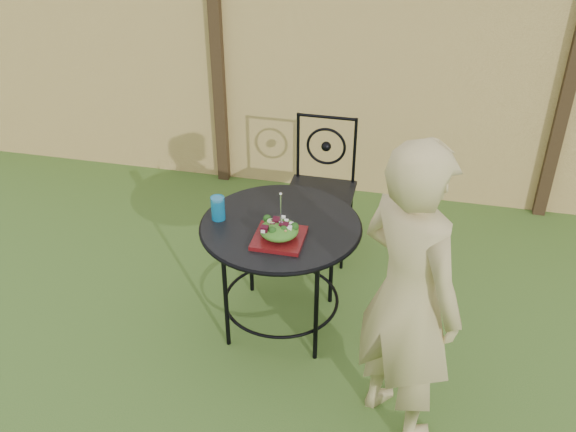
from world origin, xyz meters
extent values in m
plane|color=#2B4E19|center=(0.00, 0.00, 0.00)|extent=(60.00, 60.00, 0.00)
cube|color=#EFCD76|center=(0.00, 2.20, 0.90)|extent=(8.00, 0.05, 1.80)
cube|color=black|center=(-1.30, 2.15, 0.95)|extent=(0.09, 0.09, 1.90)
cube|color=black|center=(1.30, 2.15, 0.95)|extent=(0.09, 0.09, 1.90)
cylinder|color=black|center=(-0.39, 0.45, 0.71)|extent=(0.90, 0.90, 0.02)
torus|color=black|center=(-0.39, 0.45, 0.71)|extent=(0.92, 0.92, 0.02)
torus|color=black|center=(-0.39, 0.45, 0.18)|extent=(0.70, 0.70, 0.02)
cylinder|color=black|center=(-0.13, 0.71, 0.35)|extent=(0.03, 0.03, 0.71)
cylinder|color=black|center=(-0.65, 0.71, 0.35)|extent=(0.03, 0.03, 0.71)
cylinder|color=black|center=(-0.65, 0.18, 0.35)|extent=(0.03, 0.03, 0.71)
cylinder|color=black|center=(-0.13, 0.18, 0.35)|extent=(0.03, 0.03, 0.71)
cube|color=black|center=(-0.31, 1.28, 0.45)|extent=(0.46, 0.46, 0.03)
cylinder|color=black|center=(-0.31, 1.49, 0.94)|extent=(0.42, 0.02, 0.02)
torus|color=black|center=(-0.31, 1.49, 0.72)|extent=(0.28, 0.02, 0.28)
cylinder|color=black|center=(-0.51, 1.08, 0.22)|extent=(0.02, 0.02, 0.44)
cylinder|color=black|center=(-0.11, 1.08, 0.22)|extent=(0.02, 0.02, 0.44)
cylinder|color=black|center=(-0.51, 1.48, 0.22)|extent=(0.02, 0.02, 0.44)
cylinder|color=black|center=(-0.11, 1.48, 0.22)|extent=(0.02, 0.02, 0.44)
cylinder|color=black|center=(-0.51, 1.49, 0.70)|extent=(0.02, 0.02, 0.50)
cylinder|color=black|center=(-0.11, 1.49, 0.70)|extent=(0.02, 0.02, 0.50)
imported|color=tan|center=(0.35, -0.16, 0.81)|extent=(0.70, 0.68, 1.61)
cube|color=#440909|center=(-0.36, 0.29, 0.74)|extent=(0.27, 0.27, 0.02)
ellipsoid|color=#235614|center=(-0.36, 0.29, 0.79)|extent=(0.21, 0.21, 0.08)
cylinder|color=silver|center=(-0.35, 0.29, 0.92)|extent=(0.01, 0.01, 0.18)
cylinder|color=#0D6B9D|center=(-0.75, 0.42, 0.79)|extent=(0.08, 0.08, 0.14)
camera|label=1|loc=(0.32, -2.50, 2.69)|focal=40.00mm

